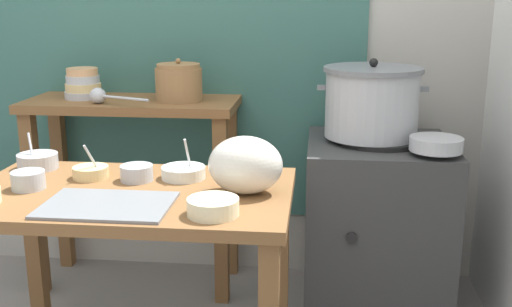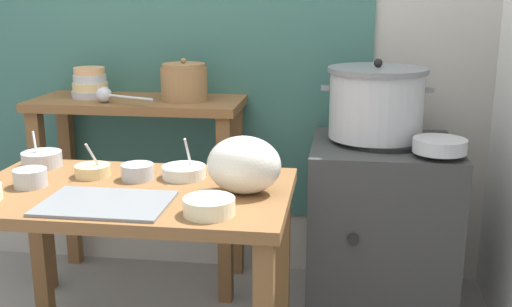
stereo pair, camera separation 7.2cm
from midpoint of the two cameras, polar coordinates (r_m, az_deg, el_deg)
The scene contains 17 objects.
wall_back at distance 2.97m, azimuth -4.58°, elevation 13.48°, with size 4.40×0.12×2.60m.
prep_table at distance 2.16m, azimuth -12.55°, elevation -6.15°, with size 1.10×0.66×0.72m.
back_shelf_table at distance 2.88m, azimuth -12.07°, elevation 0.60°, with size 0.96×0.40×0.90m.
stove_block at distance 2.72m, azimuth 10.36°, elevation -6.71°, with size 0.60×0.61×0.78m.
steamer_pot at distance 2.59m, azimuth 10.00°, elevation 4.78°, with size 0.46×0.41×0.33m.
clay_pot at distance 2.76m, azimuth -7.99°, elevation 6.59°, with size 0.21×0.21×0.19m.
bowl_stack_enamel at distance 2.92m, azimuth -16.56°, elevation 6.22°, with size 0.17×0.17×0.14m.
ladle at distance 2.75m, azimuth -15.09°, elevation 5.23°, with size 0.29×0.14×0.07m.
serving_tray at distance 1.97m, azimuth -14.76°, elevation -4.69°, with size 0.40×0.28×0.01m, color slate.
plastic_bag at distance 2.01m, azimuth -2.03°, elevation -1.10°, with size 0.25×0.18×0.19m, color silver.
wide_pan at distance 2.43m, azimuth 15.68°, elevation 0.86°, with size 0.20×0.20×0.05m, color #B7BABF.
prep_bowl_0 at distance 2.22m, azimuth -21.42°, elevation -2.27°, with size 0.11×0.11×0.06m.
prep_bowl_1 at distance 2.47m, azimuth -20.55°, elevation -0.62°, with size 0.15×0.15×0.14m.
prep_bowl_2 at distance 2.21m, azimuth -7.73°, elevation -1.70°, with size 0.16×0.16×0.16m.
prep_bowl_3 at distance 2.28m, azimuth -16.09°, elevation -1.63°, with size 0.13×0.13×0.13m.
prep_bowl_4 at distance 2.21m, azimuth -12.03°, elevation -1.73°, with size 0.12×0.12×0.06m.
prep_bowl_5 at distance 1.84m, azimuth -5.17°, elevation -4.92°, with size 0.16×0.16×0.05m.
Camera 1 is at (0.58, -1.83, 1.36)m, focal length 42.76 mm.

